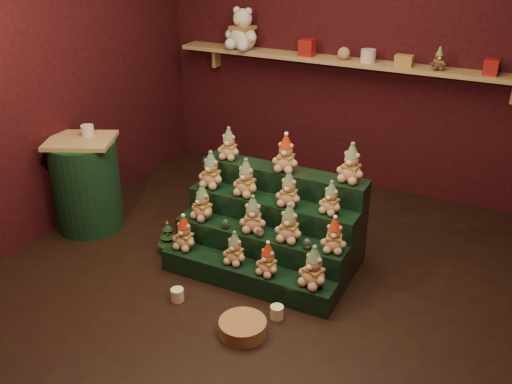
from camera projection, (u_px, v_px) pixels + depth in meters
The scene contains 40 objects.
ground at pixel (261, 274), 4.52m from camera, with size 4.00×4.00×0.00m, color black.
back_wall at pixel (354, 48), 5.56m from camera, with size 4.00×0.10×2.80m, color black.
front_wall at pixel (34, 238), 2.26m from camera, with size 4.00×0.10×2.80m, color black.
left_wall at pixel (41, 70), 4.74m from camera, with size 0.10×4.00×2.80m, color black.
back_shelf at pixel (348, 62), 5.46m from camera, with size 3.60×0.26×0.24m.
riser_tier_front at pixel (246, 276), 4.32m from camera, with size 1.40×0.22×0.18m, color black.
riser_tier_midfront at pixel (259, 252), 4.46m from camera, with size 1.40×0.22×0.36m, color black.
riser_tier_midback at pixel (271, 230), 4.60m from camera, with size 1.40×0.22×0.54m, color black.
riser_tier_back at pixel (282, 209), 4.74m from camera, with size 1.40×0.22×0.72m, color black.
teddy_0 at pixel (184, 233), 4.46m from camera, with size 0.20×0.18×0.28m, color tan, non-canonical shape.
teddy_1 at pixel (235, 248), 4.27m from camera, with size 0.18×0.17×0.26m, color tan, non-canonical shape.
teddy_2 at pixel (268, 259), 4.14m from camera, with size 0.18×0.16×0.25m, color tan, non-canonical shape.
teddy_3 at pixel (314, 267), 4.00m from camera, with size 0.22×0.20×0.31m, color tan, non-canonical shape.
teddy_4 at pixel (203, 202), 4.53m from camera, with size 0.21×0.19×0.29m, color tan, non-canonical shape.
teddy_5 at pixel (253, 214), 4.35m from camera, with size 0.20×0.18×0.29m, color tan, non-canonical shape.
teddy_6 at pixel (289, 223), 4.22m from camera, with size 0.21×0.19×0.29m, color tan, non-canonical shape.
teddy_7 at pixel (334, 235), 4.09m from camera, with size 0.19×0.17×0.26m, color tan, non-canonical shape.
teddy_8 at pixel (211, 170), 4.65m from camera, with size 0.21×0.19×0.30m, color tan, non-canonical shape.
teddy_9 at pixel (246, 178), 4.51m from camera, with size 0.21×0.19×0.30m, color tan, non-canonical shape.
teddy_10 at pixel (289, 189), 4.35m from camera, with size 0.20×0.18×0.28m, color tan, non-canonical shape.
teddy_11 at pixel (331, 198), 4.24m from camera, with size 0.18×0.16×0.25m, color tan, non-canonical shape.
teddy_12 at pixel (229, 144), 4.73m from camera, with size 0.19×0.17×0.26m, color tan, non-canonical shape.
teddy_13 at pixel (286, 153), 4.49m from camera, with size 0.21×0.19×0.30m, color tan, non-canonical shape.
teddy_14 at pixel (351, 163), 4.31m from camera, with size 0.21×0.19×0.30m, color tan, non-canonical shape.
snow_globe_a at pixel (225, 224), 4.43m from camera, with size 0.06×0.06×0.08m.
snow_globe_b at pixel (260, 232), 4.30m from camera, with size 0.06×0.06×0.08m.
snow_globe_c at pixel (307, 244), 4.15m from camera, with size 0.06×0.06×0.08m.
side_table at pixel (86, 184), 5.05m from camera, with size 0.69×0.65×0.84m.
table_ornament at pixel (87, 130), 4.92m from camera, with size 0.11×0.11×0.09m, color beige.
mini_christmas_tree at pixel (168, 237), 4.75m from camera, with size 0.18×0.18×0.30m.
mug_left at pixel (177, 295), 4.18m from camera, with size 0.10×0.10×0.10m, color beige.
mug_right at pixel (277, 312), 4.00m from camera, with size 0.09×0.09×0.09m, color beige.
wicker_basket at pixel (243, 327), 3.84m from camera, with size 0.32×0.32×0.10m, color olive.
white_bear at pixel (243, 23), 5.76m from camera, with size 0.38×0.34×0.53m, color silver, non-canonical shape.
brown_bear at pixel (439, 59), 5.04m from camera, with size 0.14×0.13×0.20m, color #4C3319, non-canonical shape.
gift_tin_red_a at pixel (307, 48), 5.56m from camera, with size 0.14×0.14×0.16m, color #A81E19.
gift_tin_cream at pixel (368, 56), 5.32m from camera, with size 0.14×0.14×0.12m, color beige.
gift_tin_red_b at pixel (491, 67), 4.88m from camera, with size 0.12×0.12×0.14m, color #A81E19.
shelf_plush_ball at pixel (344, 53), 5.42m from camera, with size 0.12×0.12×0.12m, color tan.
scarf_gift_box at pixel (404, 61), 5.19m from camera, with size 0.16×0.10×0.10m, color #CC671C.
Camera 1 is at (1.66, -3.40, 2.54)m, focal length 40.00 mm.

